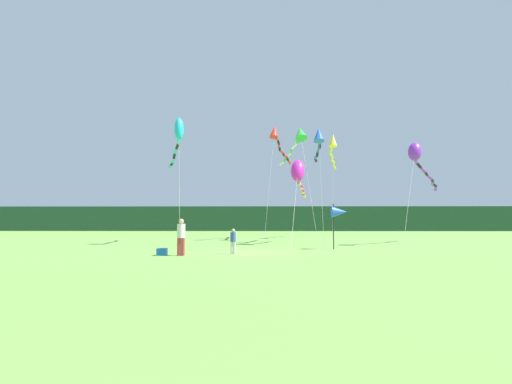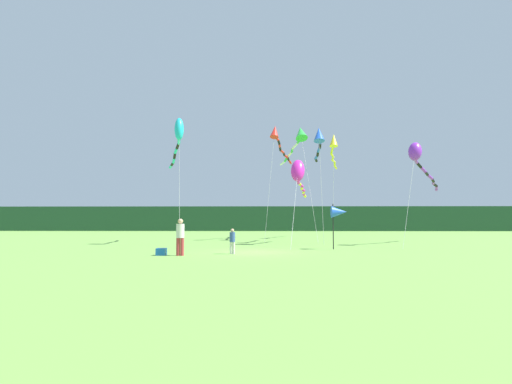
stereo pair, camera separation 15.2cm
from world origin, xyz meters
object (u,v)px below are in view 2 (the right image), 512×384
object	(u,v)px
person_adult	(180,235)
kite_magenta	(298,173)
cooler_box	(161,252)
kite_yellow	(334,145)
banner_flag_pole	(339,212)
kite_cyan	(178,136)
kite_purple	(418,157)
kite_blue	(319,138)
kite_red	(277,138)
person_child	(232,240)
kite_green	(299,137)

from	to	relation	value
person_adult	kite_magenta	distance (m)	11.79
cooler_box	kite_yellow	bearing A→B (deg)	58.45
banner_flag_pole	kite_cyan	world-z (taller)	kite_cyan
kite_purple	kite_blue	world-z (taller)	kite_blue
kite_red	kite_yellow	xyz separation A→B (m)	(5.44, 3.11, -0.12)
person_adult	person_child	bearing A→B (deg)	22.47
kite_magenta	kite_cyan	size ratio (longest dim) A/B	0.97
kite_blue	kite_cyan	bearing A→B (deg)	-170.91
banner_flag_pole	kite_magenta	bearing A→B (deg)	113.71
person_child	kite_yellow	xyz separation A→B (m)	(8.14, 17.87, 8.08)
kite_green	kite_red	size ratio (longest dim) A/B	1.12
banner_flag_pole	kite_green	world-z (taller)	kite_green
cooler_box	kite_red	xyz separation A→B (m)	(6.06, 15.61, 8.74)
cooler_box	kite_blue	bearing A→B (deg)	50.01
kite_green	kite_blue	bearing A→B (deg)	-76.50
person_adult	kite_green	world-z (taller)	kite_green
person_adult	kite_purple	bearing A→B (deg)	30.67
person_child	kite_blue	xyz separation A→B (m)	(5.70, 9.94, 7.21)
person_adult	kite_purple	world-z (taller)	kite_purple
kite_green	kite_magenta	distance (m)	7.65
kite_blue	banner_flag_pole	bearing A→B (deg)	-87.59
kite_green	kite_purple	xyz separation A→B (m)	(7.66, -6.89, -2.91)
kite_green	kite_yellow	xyz separation A→B (m)	(3.55, 3.28, -0.17)
person_adult	banner_flag_pole	distance (m)	9.59
cooler_box	kite_purple	size ratio (longest dim) A/B	0.05
kite_green	kite_yellow	bearing A→B (deg)	42.74
kite_purple	kite_cyan	bearing A→B (deg)	177.98
kite_red	kite_cyan	bearing A→B (deg)	-138.54
kite_magenta	kite_blue	distance (m)	3.86
person_child	kite_purple	bearing A→B (deg)	32.15
person_adult	kite_yellow	size ratio (longest dim) A/B	0.18
person_child	banner_flag_pole	world-z (taller)	banner_flag_pole
kite_blue	kite_yellow	size ratio (longest dim) A/B	0.89
kite_cyan	kite_yellow	size ratio (longest dim) A/B	0.92
cooler_box	banner_flag_pole	size ratio (longest dim) A/B	0.17
kite_blue	kite_red	xyz separation A→B (m)	(-3.00, 4.82, 0.99)
kite_purple	kite_cyan	xyz separation A→B (m)	(-16.87, 0.60, 1.74)
person_child	kite_cyan	xyz separation A→B (m)	(-4.62, 8.29, 7.08)
person_adult	kite_yellow	xyz separation A→B (m)	(10.56, 18.87, 7.80)
person_child	kite_red	bearing A→B (deg)	79.64
person_adult	kite_red	world-z (taller)	kite_red
banner_flag_pole	kite_yellow	distance (m)	15.97
banner_flag_pole	kite_purple	size ratio (longest dim) A/B	0.29
kite_purple	banner_flag_pole	bearing A→B (deg)	-146.21
kite_purple	kite_red	distance (m)	12.22
kite_cyan	kite_yellow	distance (m)	15.98
person_child	kite_blue	bearing A→B (deg)	60.18
cooler_box	kite_magenta	world-z (taller)	kite_magenta
person_child	kite_yellow	world-z (taller)	kite_yellow
banner_flag_pole	kite_blue	xyz separation A→B (m)	(-0.27, 6.44, 5.76)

